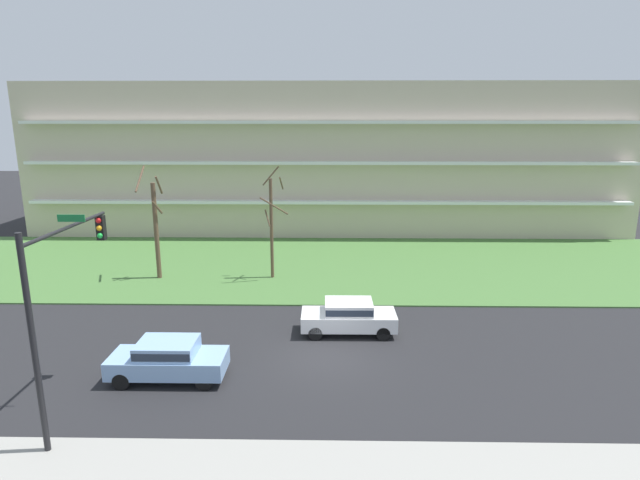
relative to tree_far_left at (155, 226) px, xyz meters
name	(u,v)px	position (x,y,z in m)	size (l,w,h in m)	color
ground	(327,357)	(10.64, -10.70, -3.39)	(160.00, 160.00, 0.00)	#232326
grass_lawn_strip	(328,265)	(10.64, 3.30, -3.35)	(80.00, 16.00, 0.08)	#477238
apartment_building	(329,157)	(10.64, 17.84, 3.01)	(51.28, 14.03, 12.80)	beige
tree_far_left	(155,226)	(0.00, 0.00, 0.00)	(1.37, 1.63, 7.05)	brown
tree_left	(272,224)	(7.18, 0.20, 0.13)	(1.67, 1.77, 7.03)	brown
sedan_white_near_left	(349,316)	(11.64, -8.20, -2.52)	(4.41, 1.83, 1.57)	white
sedan_blue_center_left	(168,358)	(4.55, -12.70, -2.52)	(4.40, 1.81, 1.57)	#8CB2E0
traffic_signal_mast	(60,289)	(2.32, -15.59, 1.24)	(0.90, 5.31, 6.81)	black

